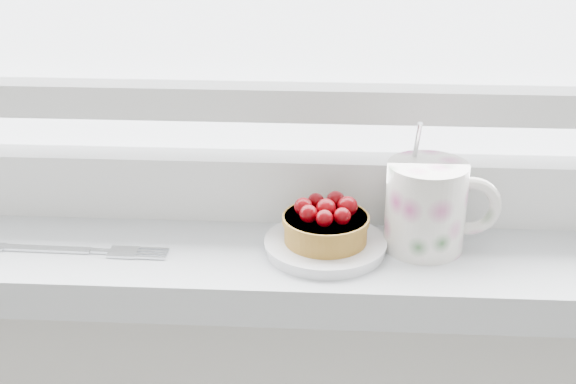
# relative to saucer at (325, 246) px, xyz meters

# --- Properties ---
(saucer) EXTENTS (0.12, 0.12, 0.01)m
(saucer) POSITION_rel_saucer_xyz_m (0.00, 0.00, 0.00)
(saucer) COLOR white
(saucer) RESTS_ON windowsill
(raspberry_tart) EXTENTS (0.09, 0.09, 0.05)m
(raspberry_tart) POSITION_rel_saucer_xyz_m (0.00, 0.00, 0.03)
(raspberry_tart) COLOR #956520
(raspberry_tart) RESTS_ON saucer
(floral_mug) EXTENTS (0.12, 0.08, 0.13)m
(floral_mug) POSITION_rel_saucer_xyz_m (0.10, 0.02, 0.04)
(floral_mug) COLOR silver
(floral_mug) RESTS_ON windowsill
(fork) EXTENTS (0.19, 0.02, 0.00)m
(fork) POSITION_rel_saucer_xyz_m (-0.25, -0.02, -0.00)
(fork) COLOR silver
(fork) RESTS_ON windowsill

